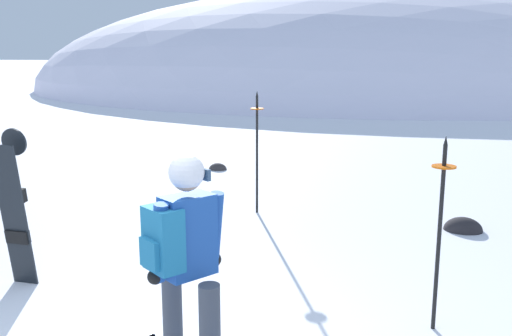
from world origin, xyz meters
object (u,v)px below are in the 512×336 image
(snowboarder_main, at_px, (185,266))
(rock_small, at_px, (218,169))
(piste_marker_far, at_px, (257,144))
(rock_dark, at_px, (463,230))
(piste_marker_near, at_px, (440,221))
(spare_snowboard, at_px, (15,208))

(snowboarder_main, bearing_deg, rock_small, 107.04)
(piste_marker_far, relative_size, rock_dark, 3.56)
(piste_marker_near, distance_m, piste_marker_far, 3.97)
(piste_marker_near, bearing_deg, piste_marker_far, 127.79)
(piste_marker_near, xyz_separation_m, rock_dark, (0.52, 3.01, -0.99))
(snowboarder_main, distance_m, rock_dark, 5.00)
(spare_snowboard, relative_size, piste_marker_far, 0.90)
(snowboarder_main, bearing_deg, piste_marker_near, 37.00)
(snowboarder_main, height_order, spare_snowboard, snowboarder_main)
(snowboarder_main, relative_size, spare_snowboard, 1.04)
(piste_marker_far, distance_m, rock_dark, 3.14)
(rock_dark, relative_size, rock_small, 1.36)
(piste_marker_far, distance_m, rock_small, 3.45)
(piste_marker_far, bearing_deg, spare_snowboard, -117.34)
(snowboarder_main, xyz_separation_m, spare_snowboard, (-2.34, 1.21, -0.08))
(spare_snowboard, bearing_deg, snowboarder_main, -27.30)
(piste_marker_near, distance_m, rock_small, 7.30)
(piste_marker_far, bearing_deg, snowboarder_main, -81.69)
(rock_dark, bearing_deg, piste_marker_near, -99.78)
(piste_marker_near, height_order, piste_marker_far, piste_marker_far)
(piste_marker_far, bearing_deg, rock_dark, -2.44)
(spare_snowboard, xyz_separation_m, rock_small, (0.09, 6.13, -0.84))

